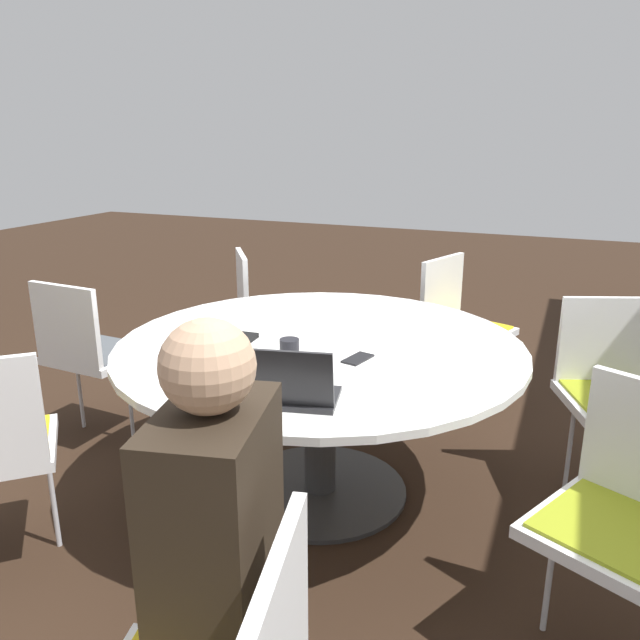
{
  "coord_description": "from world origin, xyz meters",
  "views": [
    {
      "loc": [
        2.32,
        0.96,
        1.58
      ],
      "look_at": [
        0.0,
        0.0,
        0.82
      ],
      "focal_mm": 35.0,
      "sensor_mm": 36.0,
      "label": 1
    }
  ],
  "objects_px": {
    "spiral_notebook": "(229,338)",
    "coffee_cup": "(289,350)",
    "chair_3": "(459,318)",
    "person_0": "(210,537)",
    "laptop": "(287,389)",
    "chair_1": "(630,506)",
    "chair_2": "(613,381)",
    "chair_5": "(89,346)",
    "cell_phone": "(358,359)",
    "chair_4": "(264,307)"
  },
  "relations": [
    {
      "from": "spiral_notebook",
      "to": "coffee_cup",
      "type": "bearing_deg",
      "value": 69.67
    },
    {
      "from": "chair_3",
      "to": "person_0",
      "type": "xyz_separation_m",
      "value": [
        2.56,
        -0.09,
        0.19
      ]
    },
    {
      "from": "laptop",
      "to": "coffee_cup",
      "type": "xyz_separation_m",
      "value": [
        -0.37,
        -0.17,
        -0.01
      ]
    },
    {
      "from": "chair_1",
      "to": "chair_2",
      "type": "height_order",
      "value": "same"
    },
    {
      "from": "chair_3",
      "to": "chair_5",
      "type": "distance_m",
      "value": 2.07
    },
    {
      "from": "person_0",
      "to": "cell_phone",
      "type": "relative_size",
      "value": 8.05
    },
    {
      "from": "chair_1",
      "to": "person_0",
      "type": "bearing_deg",
      "value": 67.87
    },
    {
      "from": "chair_3",
      "to": "cell_phone",
      "type": "xyz_separation_m",
      "value": [
        1.37,
        -0.16,
        0.2
      ]
    },
    {
      "from": "chair_4",
      "to": "spiral_notebook",
      "type": "height_order",
      "value": "chair_4"
    },
    {
      "from": "laptop",
      "to": "spiral_notebook",
      "type": "bearing_deg",
      "value": -57.17
    },
    {
      "from": "chair_3",
      "to": "person_0",
      "type": "bearing_deg",
      "value": 17.81
    },
    {
      "from": "chair_1",
      "to": "cell_phone",
      "type": "xyz_separation_m",
      "value": [
        -0.37,
        -0.98,
        0.2
      ]
    },
    {
      "from": "chair_4",
      "to": "laptop",
      "type": "height_order",
      "value": "laptop"
    },
    {
      "from": "coffee_cup",
      "to": "person_0",
      "type": "bearing_deg",
      "value": 16.17
    },
    {
      "from": "chair_1",
      "to": "coffee_cup",
      "type": "relative_size",
      "value": 9.97
    },
    {
      "from": "chair_4",
      "to": "person_0",
      "type": "xyz_separation_m",
      "value": [
        2.33,
        1.09,
        0.19
      ]
    },
    {
      "from": "chair_2",
      "to": "spiral_notebook",
      "type": "bearing_deg",
      "value": 1.42
    },
    {
      "from": "chair_1",
      "to": "person_0",
      "type": "distance_m",
      "value": 1.24
    },
    {
      "from": "chair_3",
      "to": "laptop",
      "type": "bearing_deg",
      "value": 12.67
    },
    {
      "from": "chair_4",
      "to": "person_0",
      "type": "bearing_deg",
      "value": -10.41
    },
    {
      "from": "coffee_cup",
      "to": "cell_phone",
      "type": "height_order",
      "value": "coffee_cup"
    },
    {
      "from": "cell_phone",
      "to": "chair_3",
      "type": "bearing_deg",
      "value": 173.47
    },
    {
      "from": "chair_1",
      "to": "cell_phone",
      "type": "distance_m",
      "value": 1.06
    },
    {
      "from": "cell_phone",
      "to": "chair_4",
      "type": "bearing_deg",
      "value": -138.41
    },
    {
      "from": "chair_5",
      "to": "chair_1",
      "type": "bearing_deg",
      "value": -8.02
    },
    {
      "from": "spiral_notebook",
      "to": "coffee_cup",
      "type": "relative_size",
      "value": 2.49
    },
    {
      "from": "chair_3",
      "to": "chair_4",
      "type": "height_order",
      "value": "same"
    },
    {
      "from": "chair_5",
      "to": "coffee_cup",
      "type": "relative_size",
      "value": 9.97
    },
    {
      "from": "chair_3",
      "to": "person_0",
      "type": "distance_m",
      "value": 2.57
    },
    {
      "from": "chair_5",
      "to": "spiral_notebook",
      "type": "bearing_deg",
      "value": -4.56
    },
    {
      "from": "coffee_cup",
      "to": "laptop",
      "type": "bearing_deg",
      "value": 24.18
    },
    {
      "from": "coffee_cup",
      "to": "cell_phone",
      "type": "distance_m",
      "value": 0.27
    },
    {
      "from": "spiral_notebook",
      "to": "coffee_cup",
      "type": "distance_m",
      "value": 0.37
    },
    {
      "from": "chair_2",
      "to": "laptop",
      "type": "distance_m",
      "value": 1.57
    },
    {
      "from": "chair_2",
      "to": "cell_phone",
      "type": "relative_size",
      "value": 5.75
    },
    {
      "from": "person_0",
      "to": "coffee_cup",
      "type": "relative_size",
      "value": 13.96
    },
    {
      "from": "chair_3",
      "to": "cell_phone",
      "type": "height_order",
      "value": "chair_3"
    },
    {
      "from": "chair_3",
      "to": "coffee_cup",
      "type": "xyz_separation_m",
      "value": [
        1.48,
        -0.4,
        0.24
      ]
    },
    {
      "from": "chair_2",
      "to": "coffee_cup",
      "type": "bearing_deg",
      "value": 11.53
    },
    {
      "from": "chair_3",
      "to": "chair_4",
      "type": "relative_size",
      "value": 1.0
    },
    {
      "from": "chair_1",
      "to": "coffee_cup",
      "type": "bearing_deg",
      "value": 13.97
    },
    {
      "from": "laptop",
      "to": "coffee_cup",
      "type": "bearing_deg",
      "value": -78.63
    },
    {
      "from": "chair_1",
      "to": "cell_phone",
      "type": "bearing_deg",
      "value": 5.23
    },
    {
      "from": "laptop",
      "to": "spiral_notebook",
      "type": "height_order",
      "value": "laptop"
    },
    {
      "from": "coffee_cup",
      "to": "chair_2",
      "type": "bearing_deg",
      "value": 122.78
    },
    {
      "from": "person_0",
      "to": "spiral_notebook",
      "type": "height_order",
      "value": "person_0"
    },
    {
      "from": "chair_4",
      "to": "chair_5",
      "type": "distance_m",
      "value": 1.11
    },
    {
      "from": "person_0",
      "to": "laptop",
      "type": "relative_size",
      "value": 3.36
    },
    {
      "from": "cell_phone",
      "to": "person_0",
      "type": "bearing_deg",
      "value": 3.26
    },
    {
      "from": "chair_5",
      "to": "spiral_notebook",
      "type": "relative_size",
      "value": 4.01
    }
  ]
}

